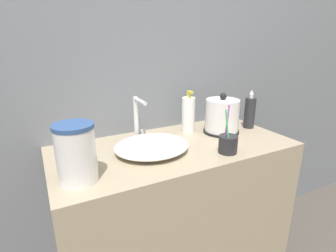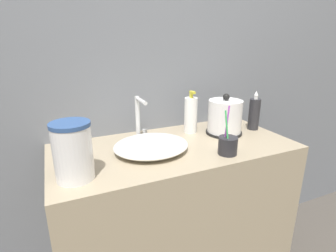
% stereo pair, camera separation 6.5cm
% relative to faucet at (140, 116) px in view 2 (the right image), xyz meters
% --- Properties ---
extents(wall_back, '(6.00, 0.04, 2.60)m').
position_rel_faucet_xyz_m(wall_back, '(0.12, 0.13, 0.33)').
color(wall_back, slate).
rests_on(wall_back, ground_plane).
extents(vanity_counter, '(1.10, 0.53, 0.85)m').
position_rel_faucet_xyz_m(vanity_counter, '(0.12, -0.15, -0.54)').
color(vanity_counter, gray).
rests_on(vanity_counter, ground_plane).
extents(sink_basin, '(0.33, 0.29, 0.05)m').
position_rel_faucet_xyz_m(sink_basin, '(-0.00, -0.17, -0.09)').
color(sink_basin, white).
rests_on(sink_basin, vanity_counter).
extents(faucet, '(0.06, 0.13, 0.21)m').
position_rel_faucet_xyz_m(faucet, '(0.00, 0.00, 0.00)').
color(faucet, silver).
rests_on(faucet, vanity_counter).
extents(electric_kettle, '(0.19, 0.19, 0.21)m').
position_rel_faucet_xyz_m(electric_kettle, '(0.42, -0.11, -0.03)').
color(electric_kettle, black).
rests_on(electric_kettle, vanity_counter).
extents(toothbrush_cup, '(0.08, 0.08, 0.21)m').
position_rel_faucet_xyz_m(toothbrush_cup, '(0.28, -0.33, -0.08)').
color(toothbrush_cup, '#232328').
rests_on(toothbrush_cup, vanity_counter).
extents(lotion_bottle, '(0.07, 0.07, 0.22)m').
position_rel_faucet_xyz_m(lotion_bottle, '(0.27, -0.02, -0.02)').
color(lotion_bottle, white).
rests_on(lotion_bottle, vanity_counter).
extents(shampoo_bottle, '(0.06, 0.06, 0.21)m').
position_rel_faucet_xyz_m(shampoo_bottle, '(0.61, -0.11, -0.03)').
color(shampoo_bottle, '#28282D').
rests_on(shampoo_bottle, vanity_counter).
extents(water_pitcher, '(0.13, 0.13, 0.21)m').
position_rel_faucet_xyz_m(water_pitcher, '(-0.33, -0.28, -0.01)').
color(water_pitcher, silver).
rests_on(water_pitcher, vanity_counter).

